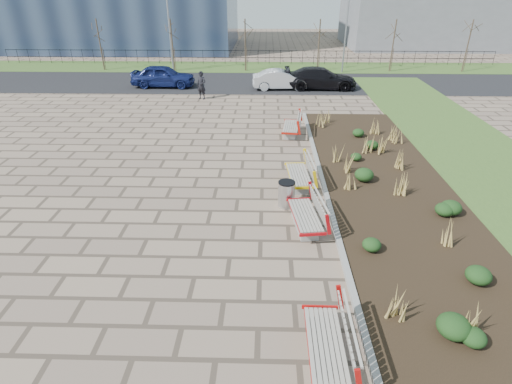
{
  "coord_description": "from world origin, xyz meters",
  "views": [
    {
      "loc": [
        1.79,
        -7.93,
        6.7
      ],
      "look_at": [
        1.5,
        3.0,
        0.9
      ],
      "focal_mm": 28.0,
      "sensor_mm": 36.0,
      "label": 1
    }
  ],
  "objects_px": {
    "lamp_east": "(346,33)",
    "bench_a": "(326,342)",
    "pedestrian": "(201,85)",
    "car_silver": "(281,80)",
    "bench_c": "(299,173)",
    "bench_d": "(291,125)",
    "car_blue": "(163,76)",
    "lamp_west": "(170,33)",
    "car_black": "(320,78)",
    "litter_bin": "(286,194)",
    "bench_b": "(305,213)"
  },
  "relations": [
    {
      "from": "car_black",
      "to": "bench_c",
      "type": "bearing_deg",
      "value": 170.25
    },
    {
      "from": "lamp_east",
      "to": "car_black",
      "type": "bearing_deg",
      "value": -113.46
    },
    {
      "from": "bench_a",
      "to": "lamp_west",
      "type": "height_order",
      "value": "lamp_west"
    },
    {
      "from": "pedestrian",
      "to": "car_black",
      "type": "height_order",
      "value": "pedestrian"
    },
    {
      "from": "bench_d",
      "to": "lamp_east",
      "type": "height_order",
      "value": "lamp_east"
    },
    {
      "from": "car_black",
      "to": "bench_d",
      "type": "bearing_deg",
      "value": 164.94
    },
    {
      "from": "litter_bin",
      "to": "lamp_east",
      "type": "relative_size",
      "value": 0.15
    },
    {
      "from": "pedestrian",
      "to": "car_silver",
      "type": "xyz_separation_m",
      "value": [
        5.14,
        2.69,
        -0.19
      ]
    },
    {
      "from": "bench_a",
      "to": "car_blue",
      "type": "xyz_separation_m",
      "value": [
        -8.52,
        22.99,
        0.27
      ]
    },
    {
      "from": "car_blue",
      "to": "lamp_west",
      "type": "height_order",
      "value": "lamp_west"
    },
    {
      "from": "bench_d",
      "to": "litter_bin",
      "type": "height_order",
      "value": "bench_d"
    },
    {
      "from": "bench_b",
      "to": "car_black",
      "type": "xyz_separation_m",
      "value": [
        2.52,
        17.87,
        0.24
      ]
    },
    {
      "from": "car_blue",
      "to": "lamp_east",
      "type": "xyz_separation_m",
      "value": [
        13.52,
        5.45,
        2.27
      ]
    },
    {
      "from": "bench_d",
      "to": "car_blue",
      "type": "height_order",
      "value": "car_blue"
    },
    {
      "from": "litter_bin",
      "to": "car_black",
      "type": "height_order",
      "value": "car_black"
    },
    {
      "from": "bench_c",
      "to": "pedestrian",
      "type": "bearing_deg",
      "value": 109.22
    },
    {
      "from": "car_blue",
      "to": "car_black",
      "type": "height_order",
      "value": "car_blue"
    },
    {
      "from": "car_silver",
      "to": "lamp_west",
      "type": "xyz_separation_m",
      "value": [
        -8.8,
        5.92,
        2.37
      ]
    },
    {
      "from": "litter_bin",
      "to": "bench_c",
      "type": "bearing_deg",
      "value": 71.6
    },
    {
      "from": "lamp_east",
      "to": "bench_b",
      "type": "bearing_deg",
      "value": -101.97
    },
    {
      "from": "litter_bin",
      "to": "pedestrian",
      "type": "xyz_separation_m",
      "value": [
        -4.82,
        13.66,
        0.42
      ]
    },
    {
      "from": "bench_a",
      "to": "lamp_east",
      "type": "bearing_deg",
      "value": 80.26
    },
    {
      "from": "bench_b",
      "to": "car_blue",
      "type": "height_order",
      "value": "car_blue"
    },
    {
      "from": "litter_bin",
      "to": "bench_a",
      "type": "bearing_deg",
      "value": -85.25
    },
    {
      "from": "litter_bin",
      "to": "car_silver",
      "type": "xyz_separation_m",
      "value": [
        0.31,
        16.35,
        0.24
      ]
    },
    {
      "from": "bench_d",
      "to": "car_silver",
      "type": "height_order",
      "value": "car_silver"
    },
    {
      "from": "car_blue",
      "to": "lamp_east",
      "type": "relative_size",
      "value": 0.73
    },
    {
      "from": "pedestrian",
      "to": "car_silver",
      "type": "bearing_deg",
      "value": 50.23
    },
    {
      "from": "bench_c",
      "to": "car_silver",
      "type": "distance_m",
      "value": 14.81
    },
    {
      "from": "car_silver",
      "to": "lamp_east",
      "type": "xyz_separation_m",
      "value": [
        5.2,
        5.92,
        2.37
      ]
    },
    {
      "from": "lamp_east",
      "to": "bench_a",
      "type": "bearing_deg",
      "value": -99.97
    },
    {
      "from": "bench_a",
      "to": "litter_bin",
      "type": "height_order",
      "value": "bench_a"
    },
    {
      "from": "lamp_east",
      "to": "bench_d",
      "type": "bearing_deg",
      "value": -108.18
    },
    {
      "from": "bench_c",
      "to": "car_blue",
      "type": "height_order",
      "value": "car_blue"
    },
    {
      "from": "lamp_west",
      "to": "lamp_east",
      "type": "bearing_deg",
      "value": 0.0
    },
    {
      "from": "bench_d",
      "to": "car_silver",
      "type": "bearing_deg",
      "value": 97.56
    },
    {
      "from": "bench_d",
      "to": "litter_bin",
      "type": "relative_size",
      "value": 2.4
    },
    {
      "from": "bench_a",
      "to": "pedestrian",
      "type": "relative_size",
      "value": 1.22
    },
    {
      "from": "bench_d",
      "to": "litter_bin",
      "type": "xyz_separation_m",
      "value": [
        -0.51,
        -7.04,
        -0.06
      ]
    },
    {
      "from": "bench_a",
      "to": "bench_b",
      "type": "bearing_deg",
      "value": 90.24
    },
    {
      "from": "bench_b",
      "to": "litter_bin",
      "type": "distance_m",
      "value": 1.41
    },
    {
      "from": "bench_d",
      "to": "car_silver",
      "type": "relative_size",
      "value": 0.53
    },
    {
      "from": "bench_c",
      "to": "litter_bin",
      "type": "xyz_separation_m",
      "value": [
        -0.51,
        -1.54,
        -0.06
      ]
    },
    {
      "from": "bench_c",
      "to": "bench_d",
      "type": "height_order",
      "value": "same"
    },
    {
      "from": "bench_b",
      "to": "bench_c",
      "type": "relative_size",
      "value": 1.0
    },
    {
      "from": "car_blue",
      "to": "car_black",
      "type": "distance_m",
      "value": 11.04
    },
    {
      "from": "car_blue",
      "to": "car_black",
      "type": "bearing_deg",
      "value": -90.6
    },
    {
      "from": "car_black",
      "to": "lamp_west",
      "type": "bearing_deg",
      "value": 63.42
    },
    {
      "from": "bench_a",
      "to": "car_black",
      "type": "relative_size",
      "value": 0.42
    },
    {
      "from": "bench_d",
      "to": "pedestrian",
      "type": "bearing_deg",
      "value": 135.21
    }
  ]
}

